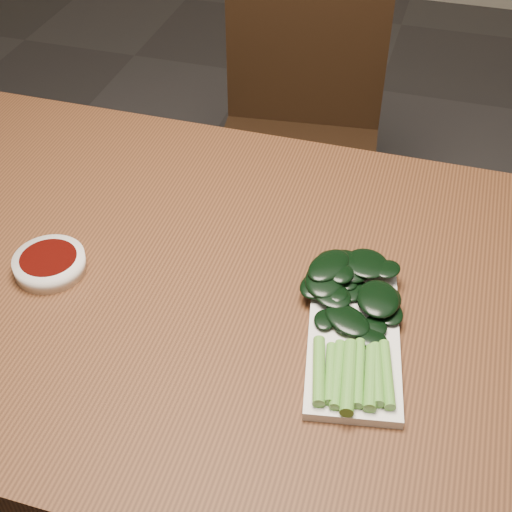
# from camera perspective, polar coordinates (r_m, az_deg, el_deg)

# --- Properties ---
(table) EXTENTS (1.40, 0.80, 0.75)m
(table) POSITION_cam_1_polar(r_m,az_deg,el_deg) (1.10, -2.60, -4.60)
(table) COLOR #4D2B16
(table) RESTS_ON ground
(chair_far) EXTENTS (0.46, 0.46, 0.89)m
(chair_far) POSITION_cam_1_polar(r_m,az_deg,el_deg) (1.87, 3.37, 9.98)
(chair_far) COLOR black
(chair_far) RESTS_ON ground
(sauce_bowl) EXTENTS (0.11, 0.11, 0.03)m
(sauce_bowl) POSITION_cam_1_polar(r_m,az_deg,el_deg) (1.10, -16.18, -0.57)
(sauce_bowl) COLOR white
(sauce_bowl) RESTS_ON table
(serving_plate) EXTENTS (0.17, 0.29, 0.01)m
(serving_plate) POSITION_cam_1_polar(r_m,az_deg,el_deg) (0.97, 7.80, -6.49)
(serving_plate) COLOR white
(serving_plate) RESTS_ON table
(gai_lan) EXTENTS (0.17, 0.30, 0.03)m
(gai_lan) POSITION_cam_1_polar(r_m,az_deg,el_deg) (0.99, 7.50, -3.67)
(gai_lan) COLOR #5CA037
(gai_lan) RESTS_ON serving_plate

